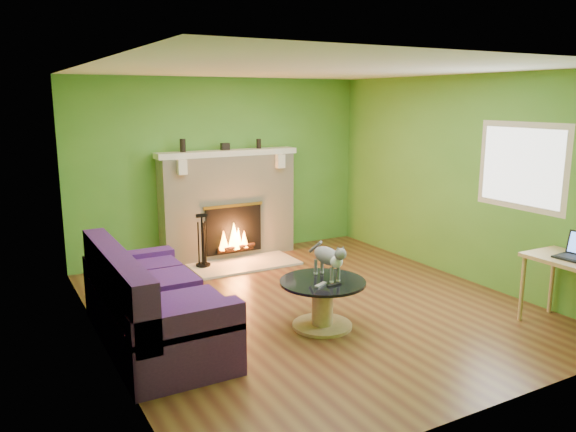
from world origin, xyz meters
name	(u,v)px	position (x,y,z in m)	size (l,w,h in m)	color
floor	(310,305)	(0.00, 0.00, 0.00)	(5.00, 5.00, 0.00)	#592B19
ceiling	(313,69)	(0.00, 0.00, 2.60)	(5.00, 5.00, 0.00)	white
wall_back	(223,168)	(0.00, 2.50, 1.30)	(5.00, 5.00, 0.00)	#498B2D
wall_front	(496,243)	(0.00, -2.50, 1.30)	(5.00, 5.00, 0.00)	#498B2D
wall_left	(98,213)	(-2.25, 0.00, 1.30)	(5.00, 5.00, 0.00)	#498B2D
wall_right	(461,178)	(2.25, 0.00, 1.30)	(5.00, 5.00, 0.00)	#498B2D
window_frame	(522,166)	(2.24, -0.90, 1.55)	(1.20, 1.20, 0.00)	silver
window_pane	(521,166)	(2.23, -0.90, 1.55)	(1.06, 1.06, 0.00)	white
fireplace	(228,205)	(0.00, 2.32, 0.77)	(2.10, 0.46, 1.58)	beige
hearth	(244,264)	(0.00, 1.80, 0.01)	(1.50, 0.75, 0.03)	beige
mantel	(228,153)	(0.00, 2.30, 1.54)	(2.10, 0.28, 0.08)	white
sofa	(149,306)	(-1.86, -0.09, 0.36)	(0.95, 2.10, 0.94)	#411960
coffee_table	(322,300)	(-0.21, -0.58, 0.29)	(0.88, 0.88, 0.50)	tan
cat	(327,260)	(-0.13, -0.53, 0.69)	(0.23, 0.62, 0.39)	slate
remote_silver	(321,285)	(-0.31, -0.70, 0.51)	(0.17, 0.04, 0.02)	gray
remote_black	(334,285)	(-0.19, -0.76, 0.50)	(0.16, 0.04, 0.02)	black
laptop	(576,247)	(1.93, -1.85, 0.87)	(0.30, 0.35, 0.26)	black
fire_tools	(202,240)	(-0.55, 1.95, 0.40)	(0.20, 0.20, 0.74)	black
mantel_vase_left	(183,145)	(-0.66, 2.33, 1.67)	(0.08, 0.08, 0.18)	black
mantel_vase_right	(259,144)	(0.51, 2.33, 1.65)	(0.07, 0.07, 0.14)	black
mantel_box	(225,147)	(-0.03, 2.33, 1.63)	(0.12, 0.08, 0.10)	black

